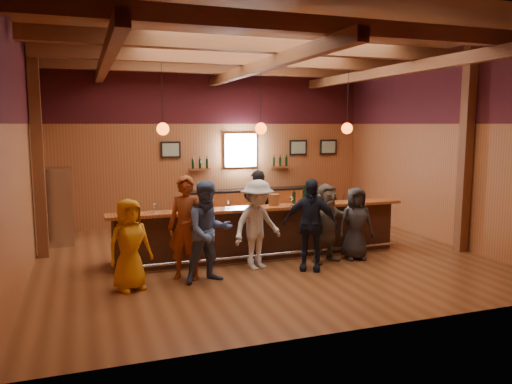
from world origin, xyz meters
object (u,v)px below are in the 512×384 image
stainless_fridge (57,206)px  ice_bucket (274,200)px  bartender (257,207)px  bottle_a (294,198)px  bar_counter (259,231)px  customer_white (257,225)px  customer_navy (310,225)px  back_bar_cabinet (256,205)px  customer_dark (356,223)px  customer_brown (326,223)px  customer_orange (130,245)px  customer_denim (209,232)px  customer_redvest (186,228)px

stainless_fridge → ice_bucket: 5.14m
bartender → bottle_a: 1.29m
stainless_fridge → bartender: 4.66m
bar_counter → customer_white: customer_white is taller
customer_navy → ice_bucket: (-0.33, 1.07, 0.34)m
back_bar_cabinet → customer_white: bearing=-109.0°
customer_dark → ice_bucket: customer_dark is taller
stainless_fridge → customer_dark: 6.82m
stainless_fridge → customer_brown: 6.23m
customer_brown → customer_orange: bearing=172.5°
customer_brown → customer_dark: customer_brown is taller
bar_counter → stainless_fridge: 4.81m
customer_orange → customer_denim: size_ratio=0.86×
back_bar_cabinet → bottle_a: bottle_a is taller
stainless_fridge → bartender: (4.42, -1.47, -0.03)m
customer_dark → ice_bucket: (-1.55, 0.69, 0.48)m
customer_denim → customer_dark: size_ratio=1.20×
customer_dark → bartender: bartender is taller
back_bar_cabinet → customer_redvest: 5.58m
customer_orange → bartender: bearing=16.9°
customer_redvest → customer_navy: size_ratio=1.07×
ice_bucket → bar_counter: bearing=132.5°
customer_denim → customer_dark: customer_denim is taller
customer_redvest → bottle_a: size_ratio=5.68×
customer_denim → customer_brown: (2.55, 0.46, -0.10)m
customer_redvest → bartender: (2.09, 2.11, -0.07)m
bottle_a → customer_navy: bearing=-97.9°
customer_redvest → bottle_a: (2.52, 0.95, 0.30)m
customer_redvest → customer_white: customer_redvest is taller
customer_denim → customer_navy: customer_denim is taller
customer_navy → bartender: 2.33m
stainless_fridge → customer_navy: bearing=-38.9°
customer_brown → customer_dark: size_ratio=1.07×
customer_denim → customer_orange: bearing=172.9°
bar_counter → bartender: 1.08m
customer_brown → ice_bucket: 1.19m
stainless_fridge → customer_white: (3.75, -3.39, -0.03)m
customer_white → ice_bucket: size_ratio=7.38×
bar_counter → bottle_a: bearing=-14.0°
stainless_fridge → bottle_a: (4.84, -2.63, 0.34)m
stainless_fridge → customer_orange: bearing=-71.4°
customer_brown → customer_dark: 0.68m
customer_redvest → customer_white: 1.44m
stainless_fridge → customer_brown: (5.22, -3.39, -0.09)m
back_bar_cabinet → bar_counter: bearing=-108.3°
back_bar_cabinet → customer_navy: (-0.62, -4.90, 0.41)m
back_bar_cabinet → customer_denim: customer_denim is taller
customer_denim → customer_brown: bearing=2.9°
customer_denim → bartender: 2.96m
bartender → customer_navy: bearing=107.2°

